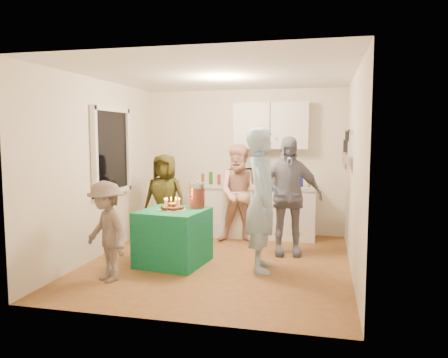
% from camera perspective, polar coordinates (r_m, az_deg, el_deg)
% --- Properties ---
extents(floor, '(4.00, 4.00, 0.00)m').
position_cam_1_polar(floor, '(6.27, -0.73, -10.84)').
color(floor, brown).
rests_on(floor, ground).
extents(ceiling, '(4.00, 4.00, 0.00)m').
position_cam_1_polar(ceiling, '(6.06, -0.77, 13.43)').
color(ceiling, white).
rests_on(ceiling, floor).
extents(back_wall, '(3.60, 3.60, 0.00)m').
position_cam_1_polar(back_wall, '(7.98, 2.67, 2.24)').
color(back_wall, silver).
rests_on(back_wall, floor).
extents(left_wall, '(4.00, 4.00, 0.00)m').
position_cam_1_polar(left_wall, '(6.69, -15.91, 1.33)').
color(left_wall, silver).
rests_on(left_wall, floor).
extents(right_wall, '(4.00, 4.00, 0.00)m').
position_cam_1_polar(right_wall, '(5.87, 16.59, 0.72)').
color(right_wall, silver).
rests_on(right_wall, floor).
extents(window_night, '(0.04, 1.00, 1.20)m').
position_cam_1_polar(window_night, '(6.92, -14.55, 3.59)').
color(window_night, black).
rests_on(window_night, left_wall).
extents(counter, '(2.20, 0.58, 0.86)m').
position_cam_1_polar(counter, '(7.76, 3.70, -4.34)').
color(counter, white).
rests_on(counter, floor).
extents(countertop, '(2.24, 0.62, 0.05)m').
position_cam_1_polar(countertop, '(7.69, 3.72, -1.00)').
color(countertop, beige).
rests_on(countertop, counter).
extents(upper_cabinet, '(1.30, 0.30, 0.80)m').
position_cam_1_polar(upper_cabinet, '(7.74, 6.16, 6.92)').
color(upper_cabinet, white).
rests_on(upper_cabinet, back_wall).
extents(pot_rack, '(0.12, 1.00, 0.60)m').
position_cam_1_polar(pot_rack, '(6.54, 15.59, 3.88)').
color(pot_rack, black).
rests_on(pot_rack, right_wall).
extents(microwave, '(0.55, 0.39, 0.29)m').
position_cam_1_polar(microwave, '(7.65, 4.66, 0.24)').
color(microwave, white).
rests_on(microwave, countertop).
extents(party_table, '(0.96, 0.96, 0.76)m').
position_cam_1_polar(party_table, '(6.15, -6.65, -7.53)').
color(party_table, '#117247').
rests_on(party_table, floor).
extents(donut_cake, '(0.38, 0.38, 0.18)m').
position_cam_1_polar(donut_cake, '(6.05, -6.77, -3.23)').
color(donut_cake, '#381C0C').
rests_on(donut_cake, party_table).
extents(punch_jar, '(0.22, 0.22, 0.34)m').
position_cam_1_polar(punch_jar, '(6.18, -3.55, -2.25)').
color(punch_jar, red).
rests_on(punch_jar, party_table).
extents(man_birthday, '(0.56, 0.76, 1.89)m').
position_cam_1_polar(man_birthday, '(5.76, 5.00, -2.72)').
color(man_birthday, '#93B5D7').
rests_on(man_birthday, floor).
extents(woman_back_left, '(0.74, 0.50, 1.48)m').
position_cam_1_polar(woman_back_left, '(7.26, -7.74, -2.59)').
color(woman_back_left, '#555218').
rests_on(woman_back_left, floor).
extents(woman_back_center, '(0.87, 0.72, 1.63)m').
position_cam_1_polar(woman_back_center, '(7.28, 2.21, -1.92)').
color(woman_back_center, tan).
rests_on(woman_back_center, floor).
extents(woman_back_right, '(1.10, 0.60, 1.77)m').
position_cam_1_polar(woman_back_right, '(6.57, 8.23, -2.21)').
color(woman_back_right, black).
rests_on(woman_back_right, floor).
extents(child_near_left, '(0.92, 0.83, 1.24)m').
position_cam_1_polar(child_near_left, '(5.56, -15.10, -6.61)').
color(child_near_left, '#60534D').
rests_on(child_near_left, floor).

